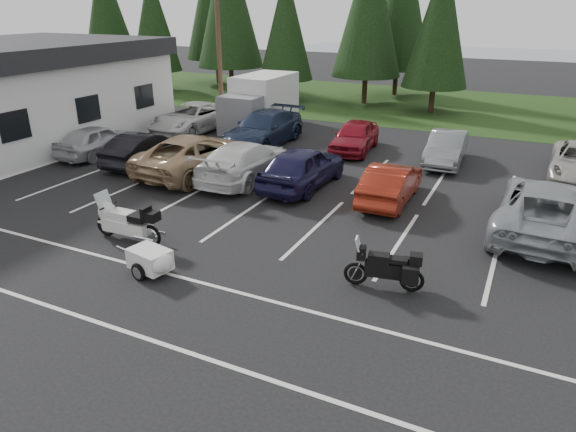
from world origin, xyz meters
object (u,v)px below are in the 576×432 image
Objects in this scene: utility_pole at (219,42)px; cargo_trailer at (150,261)px; car_near_3 at (246,161)px; car_near_2 at (196,154)px; car_near_0 at (97,140)px; car_near_5 at (391,183)px; touring_motorcycle at (127,218)px; car_near_1 at (145,148)px; car_far_0 at (192,118)px; car_far_1 at (264,129)px; car_far_3 at (446,148)px; car_far_2 at (355,136)px; car_near_6 at (548,208)px; adventure_motorcycle at (384,264)px; car_near_4 at (303,167)px; box_truck at (257,103)px.

utility_pole is 5.75× the size of cargo_trailer.
car_near_2 is at bearing 3.49° from car_near_3.
car_near_0 is at bearing -0.89° from car_near_3.
touring_motorcycle is at bearing 46.42° from car_near_5.
cargo_trailer is (6.82, -7.87, -0.36)m from car_near_1.
car_near_0 is at bearing -98.23° from car_far_0.
car_near_2 reaches higher than car_near_3.
car_far_1 is (4.92, -0.81, 0.04)m from car_far_0.
car_near_3 is 9.03m from car_far_3.
touring_motorcycle reaches higher than car_far_2.
car_far_1 reaches higher than car_far_0.
car_far_2 is (-8.49, 6.62, -0.10)m from car_near_6.
touring_motorcycle is 7.73m from adventure_motorcycle.
touring_motorcycle is (2.09, -6.48, -0.08)m from car_near_2.
car_near_6 reaches higher than adventure_motorcycle.
car_far_1 is at bearing 116.67° from cargo_trailer.
car_near_1 reaches higher than adventure_motorcycle.
car_near_1 is 6.16m from car_far_1.
utility_pole is 1.53× the size of car_near_2.
car_near_1 is 2.78m from car_near_2.
car_far_3 is at bearing -155.73° from car_near_1.
car_far_2 is at bearing 12.10° from car_far_1.
car_near_4 is 0.85× the size of car_far_1.
car_near_3 reaches higher than cargo_trailer.
adventure_motorcycle is at bearing -51.03° from box_truck.
adventure_motorcycle is at bearing 157.77° from car_near_0.
car_near_4 is (10.53, 0.08, 0.08)m from car_near_0.
car_far_3 is at bearing -100.54° from car_near_5.
car_far_2 is 1.94× the size of adventure_motorcycle.
car_far_0 is 9.46m from car_far_2.
touring_motorcycle is (-2.69, -6.79, -0.08)m from car_near_4.
utility_pole is at bearing -52.21° from car_near_3.
car_near_4 is at bearing -41.66° from utility_pole.
adventure_motorcycle is at bearing -72.37° from car_far_2.
touring_motorcycle reaches higher than car_near_1.
car_far_0 is at bearing 172.13° from car_far_1.
cargo_trailer is (-4.24, -8.08, -0.33)m from car_near_5.
car_near_4 reaches higher than touring_motorcycle.
adventure_motorcycle is at bearing 131.06° from car_near_4.
adventure_motorcycle is (15.53, -6.08, -0.06)m from car_near_0.
box_truck reaches higher than car_near_1.
box_truck is 9.17m from car_near_3.
utility_pole is 9.51m from car_near_2.
car_near_3 reaches higher than car_far_0.
car_far_2 is at bearing -89.06° from car_near_4.
car_far_0 is (-4.57, 6.18, -0.04)m from car_near_2.
car_near_6 reaches higher than car_far_2.
box_truck is 1.05× the size of car_near_3.
car_far_2 is (9.46, 0.04, -0.04)m from car_far_0.
car_near_2 is at bearing -78.49° from box_truck.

